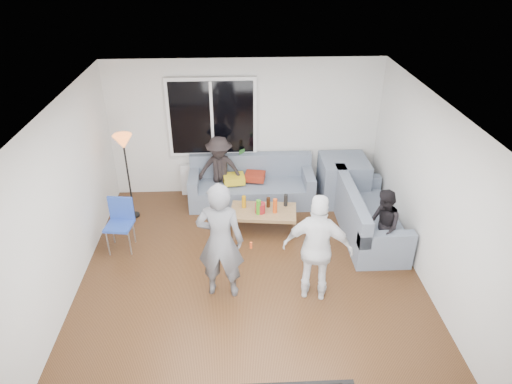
{
  "coord_description": "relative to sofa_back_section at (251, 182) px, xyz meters",
  "views": [
    {
      "loc": [
        -0.18,
        -5.24,
        4.44
      ],
      "look_at": [
        0.1,
        0.6,
        1.15
      ],
      "focal_mm": 32.09,
      "sensor_mm": 36.0,
      "label": 1
    }
  ],
  "objects": [
    {
      "name": "floor",
      "position": [
        -0.09,
        -2.27,
        -0.45
      ],
      "size": [
        5.0,
        5.5,
        0.04
      ],
      "primitive_type": "cube",
      "color": "#56351C",
      "rests_on": "ground"
    },
    {
      "name": "ceiling",
      "position": [
        -0.09,
        -2.27,
        2.2
      ],
      "size": [
        5.0,
        5.5,
        0.04
      ],
      "primitive_type": "cube",
      "color": "white",
      "rests_on": "ground"
    },
    {
      "name": "wall_back",
      "position": [
        -0.09,
        0.5,
        0.88
      ],
      "size": [
        5.0,
        0.04,
        2.6
      ],
      "primitive_type": "cube",
      "color": "silver",
      "rests_on": "ground"
    },
    {
      "name": "wall_front",
      "position": [
        -0.09,
        -5.04,
        0.88
      ],
      "size": [
        5.0,
        0.04,
        2.6
      ],
      "primitive_type": "cube",
      "color": "silver",
      "rests_on": "ground"
    },
    {
      "name": "wall_left",
      "position": [
        -2.61,
        -2.27,
        0.88
      ],
      "size": [
        0.04,
        5.5,
        2.6
      ],
      "primitive_type": "cube",
      "color": "silver",
      "rests_on": "ground"
    },
    {
      "name": "wall_right",
      "position": [
        2.43,
        -2.27,
        0.88
      ],
      "size": [
        0.04,
        5.5,
        2.6
      ],
      "primitive_type": "cube",
      "color": "silver",
      "rests_on": "ground"
    },
    {
      "name": "window_frame",
      "position": [
        -0.69,
        0.42,
        1.12
      ],
      "size": [
        1.62,
        0.06,
        1.47
      ],
      "primitive_type": "cube",
      "color": "white",
      "rests_on": "wall_back"
    },
    {
      "name": "window_glass",
      "position": [
        -0.69,
        0.38,
        1.12
      ],
      "size": [
        1.5,
        0.02,
        1.35
      ],
      "primitive_type": "cube",
      "color": "black",
      "rests_on": "window_frame"
    },
    {
      "name": "window_mullion",
      "position": [
        -0.69,
        0.37,
        1.12
      ],
      "size": [
        0.05,
        0.03,
        1.35
      ],
      "primitive_type": "cube",
      "color": "white",
      "rests_on": "window_frame"
    },
    {
      "name": "radiator",
      "position": [
        -0.69,
        0.38,
        -0.11
      ],
      "size": [
        1.3,
        0.12,
        0.62
      ],
      "primitive_type": "cube",
      "color": "silver",
      "rests_on": "floor"
    },
    {
      "name": "potted_plant",
      "position": [
        -0.19,
        0.35,
        0.37
      ],
      "size": [
        0.2,
        0.17,
        0.35
      ],
      "primitive_type": "imported",
      "rotation": [
        0.0,
        0.0,
        0.07
      ],
      "color": "#2E6729",
      "rests_on": "radiator"
    },
    {
      "name": "vase",
      "position": [
        -0.96,
        0.35,
        0.29
      ],
      "size": [
        0.2,
        0.2,
        0.19
      ],
      "primitive_type": "imported",
      "rotation": [
        0.0,
        0.0,
        -0.09
      ],
      "color": "silver",
      "rests_on": "radiator"
    },
    {
      "name": "sofa_back_section",
      "position": [
        0.0,
        0.0,
        0.0
      ],
      "size": [
        2.3,
        0.85,
        0.85
      ],
      "primitive_type": null,
      "color": "slate",
      "rests_on": "floor"
    },
    {
      "name": "sofa_right_section",
      "position": [
        1.93,
        -1.15,
        0.0
      ],
      "size": [
        2.0,
        0.85,
        0.85
      ],
      "primitive_type": null,
      "rotation": [
        0.0,
        0.0,
        1.57
      ],
      "color": "slate",
      "rests_on": "floor"
    },
    {
      "name": "sofa_corner",
      "position": [
        1.72,
        0.0,
        0.0
      ],
      "size": [
        0.85,
        0.85,
        0.85
      ],
      "primitive_type": "cube",
      "color": "slate",
      "rests_on": "floor"
    },
    {
      "name": "cushion_yellow",
      "position": [
        -0.32,
        -0.02,
        0.09
      ],
      "size": [
        0.42,
        0.36,
        0.14
      ],
      "primitive_type": "cube",
      "rotation": [
        0.0,
        0.0,
        0.12
      ],
      "color": "gold",
      "rests_on": "sofa_back_section"
    },
    {
      "name": "cushion_red",
      "position": [
        0.07,
        0.06,
        0.09
      ],
      "size": [
        0.41,
        0.36,
        0.13
      ],
      "primitive_type": "cube",
      "rotation": [
        0.0,
        0.0,
        -0.19
      ],
      "color": "maroon",
      "rests_on": "sofa_back_section"
    },
    {
      "name": "coffee_table",
      "position": [
        0.16,
        -0.98,
        -0.22
      ],
      "size": [
        1.16,
        0.72,
        0.4
      ],
      "primitive_type": "cube",
      "rotation": [
        0.0,
        0.0,
        -0.12
      ],
      "color": "#A87951",
      "rests_on": "floor"
    },
    {
      "name": "pitcher",
      "position": [
        0.11,
        -1.03,
        0.06
      ],
      "size": [
        0.17,
        0.17,
        0.17
      ],
      "primitive_type": "cylinder",
      "color": "maroon",
      "rests_on": "coffee_table"
    },
    {
      "name": "side_chair",
      "position": [
        -2.14,
        -1.39,
        0.01
      ],
      "size": [
        0.45,
        0.45,
        0.86
      ],
      "primitive_type": null,
      "rotation": [
        0.0,
        0.0,
        -0.14
      ],
      "color": "#2748AC",
      "rests_on": "floor"
    },
    {
      "name": "floor_lamp",
      "position": [
        -2.14,
        -0.4,
        0.36
      ],
      "size": [
        0.32,
        0.32,
        1.56
      ],
      "primitive_type": null,
      "color": "orange",
      "rests_on": "floor"
    },
    {
      "name": "player_left",
      "position": [
        -0.51,
        -2.5,
        0.45
      ],
      "size": [
        0.69,
        0.5,
        1.75
      ],
      "primitive_type": "imported",
      "rotation": [
        0.0,
        0.0,
        3.0
      ],
      "color": "#55565B",
      "rests_on": "floor"
    },
    {
      "name": "player_right",
      "position": [
        0.78,
        -2.63,
        0.38
      ],
      "size": [
        1.01,
        0.61,
        1.6
      ],
      "primitive_type": "imported",
      "rotation": [
        0.0,
        0.0,
        2.89
      ],
      "color": "white",
      "rests_on": "floor"
    },
    {
      "name": "spectator_right",
      "position": [
        1.93,
        -1.82,
        0.17
      ],
      "size": [
        0.45,
        0.58,
        1.18
      ],
      "primitive_type": "imported",
      "rotation": [
        0.0,
        0.0,
        -1.56
      ],
      "color": "black",
      "rests_on": "floor"
    },
    {
      "name": "spectator_back",
      "position": [
        -0.58,
        0.03,
        0.24
      ],
      "size": [
        0.91,
        0.6,
        1.32
      ],
      "primitive_type": "imported",
      "rotation": [
        0.0,
        0.0,
        -0.14
      ],
      "color": "black",
      "rests_on": "floor"
    },
    {
      "name": "bottle_d",
      "position": [
        0.35,
        -1.05,
        0.1
      ],
      "size": [
        0.07,
        0.07,
        0.25
      ],
      "primitive_type": "cylinder",
      "color": "#D14712",
      "rests_on": "coffee_table"
    },
    {
      "name": "bottle_e",
      "position": [
        0.55,
        -0.84,
        0.08
      ],
      "size": [
        0.07,
        0.07,
        0.22
      ],
      "primitive_type": "cylinder",
      "color": "black",
      "rests_on": "coffee_table"
    },
    {
      "name": "bottle_a",
      "position": [
        -0.16,
        -0.86,
        0.08
      ],
      "size": [
        0.07,
        0.07,
        0.21
      ],
      "primitive_type": "cylinder",
      "color": "#C7840B",
      "rests_on": "coffee_table"
    },
    {
      "name": "bottle_c",
      "position": [
        0.25,
        -0.86,
        0.06
      ],
      "size": [
        0.07,
        0.07,
        0.18
      ],
      "primitive_type": "cylinder",
      "color": "black",
      "rests_on": "coffee_table"
    },
    {
      "name": "bottle_b",
      "position": [
        0.08,
        -1.08,
        0.11
      ],
      "size": [
        0.08,
        0.08,
        0.26
      ],
      "primitive_type": "cylinder",
      "color": "#37941B",
      "rests_on": "coffee_table"
    }
  ]
}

